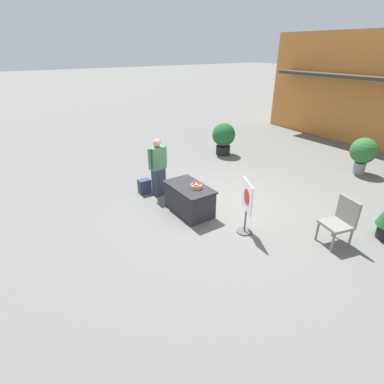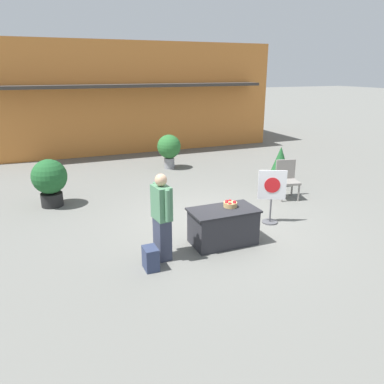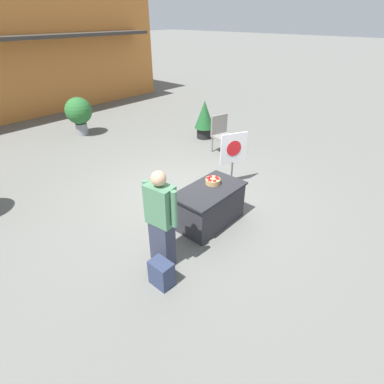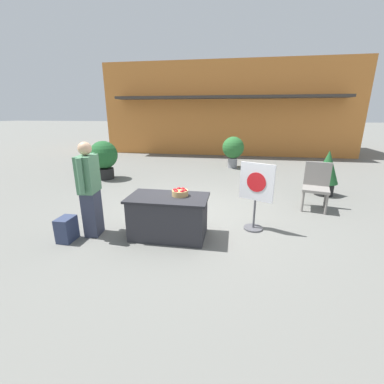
% 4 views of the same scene
% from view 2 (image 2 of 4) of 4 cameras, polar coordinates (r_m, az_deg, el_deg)
% --- Properties ---
extents(ground_plane, '(120.00, 120.00, 0.00)m').
position_cam_2_polar(ground_plane, '(8.82, 3.62, -4.77)').
color(ground_plane, slate).
extents(storefront_building, '(12.74, 5.60, 4.55)m').
position_cam_2_polar(storefront_building, '(18.38, -10.60, 14.26)').
color(storefront_building, '#C67533').
rests_on(storefront_building, ground_plane).
extents(display_table, '(1.38, 0.78, 0.74)m').
position_cam_2_polar(display_table, '(7.73, 4.76, -5.21)').
color(display_table, '#2D2D33').
rests_on(display_table, ground_plane).
extents(apple_basket, '(0.28, 0.28, 0.13)m').
position_cam_2_polar(apple_basket, '(7.72, 5.85, -1.83)').
color(apple_basket, tan).
rests_on(apple_basket, display_table).
extents(person_visitor, '(0.31, 0.61, 1.67)m').
position_cam_2_polar(person_visitor, '(6.93, -4.61, -3.76)').
color(person_visitor, '#33384C').
rests_on(person_visitor, ground_plane).
extents(backpack, '(0.24, 0.34, 0.42)m').
position_cam_2_polar(backpack, '(6.85, -6.32, -10.02)').
color(backpack, '#2D3856').
rests_on(backpack, ground_plane).
extents(poster_board, '(0.59, 0.36, 1.27)m').
position_cam_2_polar(poster_board, '(8.78, 12.03, -0.30)').
color(poster_board, '#4C4C51').
rests_on(poster_board, ground_plane).
extents(patio_chair, '(0.67, 0.67, 1.06)m').
position_cam_2_polar(patio_chair, '(10.71, 14.24, 2.20)').
color(patio_chair, gray).
rests_on(patio_chair, ground_plane).
extents(potted_plant_far_right, '(0.90, 0.90, 1.25)m').
position_cam_2_polar(potted_plant_far_right, '(10.36, -20.87, 1.78)').
color(potted_plant_far_right, black).
rests_on(potted_plant_far_right, ground_plane).
extents(potted_plant_far_left, '(0.61, 0.61, 1.20)m').
position_cam_2_polar(potted_plant_far_left, '(11.87, 13.27, 4.16)').
color(potted_plant_far_left, black).
rests_on(potted_plant_far_left, ground_plane).
extents(potted_plant_near_left, '(0.85, 0.85, 1.23)m').
position_cam_2_polar(potted_plant_near_left, '(13.55, -3.52, 6.74)').
color(potted_plant_near_left, gray).
rests_on(potted_plant_near_left, ground_plane).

